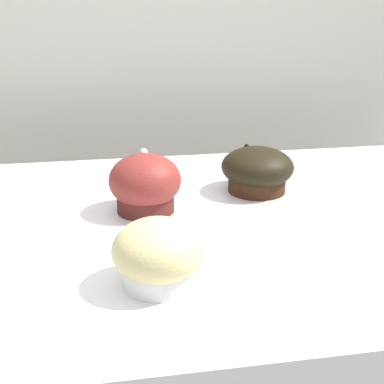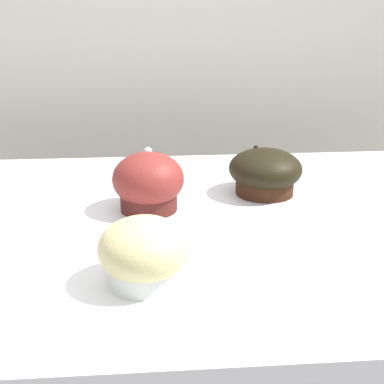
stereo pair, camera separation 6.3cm
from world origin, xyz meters
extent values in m
cube|color=beige|center=(0.00, 0.60, 0.90)|extent=(3.20, 0.10, 1.80)
cylinder|color=#381E10|center=(0.16, 0.10, 0.91)|extent=(0.09, 0.09, 0.04)
ellipsoid|color=black|center=(0.16, 0.10, 0.94)|extent=(0.11, 0.11, 0.06)
sphere|color=black|center=(0.15, 0.13, 0.96)|extent=(0.01, 0.01, 0.01)
cylinder|color=#501D18|center=(-0.03, 0.04, 0.92)|extent=(0.08, 0.08, 0.05)
ellipsoid|color=maroon|center=(-0.03, 0.04, 0.94)|extent=(0.10, 0.10, 0.08)
sphere|color=white|center=(-0.03, 0.06, 0.98)|extent=(0.01, 0.01, 0.01)
cylinder|color=white|center=(-0.03, -0.17, 0.92)|extent=(0.08, 0.08, 0.04)
ellipsoid|color=#D4C682|center=(-0.03, -0.17, 0.94)|extent=(0.10, 0.10, 0.07)
camera|label=1|loc=(-0.09, -0.68, 1.19)|focal=50.00mm
camera|label=2|loc=(-0.02, -0.69, 1.19)|focal=50.00mm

